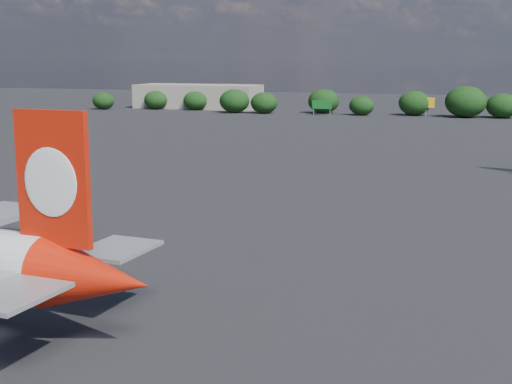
% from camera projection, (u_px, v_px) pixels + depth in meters
% --- Properties ---
extents(ground, '(500.00, 500.00, 0.00)m').
position_uv_depth(ground, '(256.00, 181.00, 100.56)').
color(ground, black).
rests_on(ground, ground).
extents(terminal_building, '(42.00, 16.00, 8.00)m').
position_uv_depth(terminal_building, '(198.00, 96.00, 243.06)').
color(terminal_building, gray).
rests_on(terminal_building, ground).
extents(highway_sign, '(6.00, 0.30, 4.50)m').
position_uv_depth(highway_sign, '(322.00, 105.00, 213.67)').
color(highway_sign, '#136120').
rests_on(highway_sign, ground).
extents(billboard_yellow, '(5.00, 0.30, 5.50)m').
position_uv_depth(billboard_yellow, '(426.00, 103.00, 209.77)').
color(billboard_yellow, yellow).
rests_on(billboard_yellow, ground).
extents(horizon_treeline, '(208.59, 15.31, 9.08)m').
position_uv_depth(horizon_treeline, '(435.00, 104.00, 207.85)').
color(horizon_treeline, black).
rests_on(horizon_treeline, ground).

